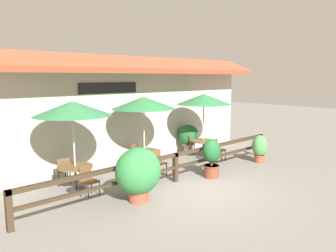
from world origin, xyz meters
name	(u,v)px	position (x,y,z in m)	size (l,w,h in m)	color
ground_plane	(199,189)	(0.00, 0.00, 0.00)	(60.00, 60.00, 0.00)	gray
building_facade	(120,109)	(0.00, 4.10, 2.16)	(14.28, 1.49, 4.23)	#BCB7A8
patio_railing	(175,161)	(0.00, 1.05, 0.70)	(10.40, 0.14, 0.95)	#3D2D1E
patio_umbrella_near	(73,109)	(-2.76, 2.55, 2.48)	(2.29, 2.29, 2.74)	#B7B2A8
dining_table_near	(75,171)	(-2.76, 2.55, 0.60)	(1.05, 1.05, 0.75)	brown
chair_near_streetside	(88,179)	(-2.75, 1.80, 0.50)	(0.46, 0.46, 0.88)	brown
chair_near_wallside	(62,169)	(-2.82, 3.29, 0.50)	(0.45, 0.45, 0.88)	brown
patio_umbrella_middle	(144,103)	(0.09, 2.76, 2.48)	(2.29, 2.29, 2.74)	#B7B2A8
dining_table_middle	(144,154)	(0.09, 2.76, 0.60)	(1.05, 1.05, 0.75)	brown
chair_middle_streetside	(158,161)	(0.05, 1.97, 0.50)	(0.46, 0.46, 0.88)	brown
chair_middle_wallside	(132,153)	(0.14, 3.55, 0.50)	(0.50, 0.50, 0.88)	brown
patio_umbrella_far	(204,99)	(3.13, 2.56, 2.48)	(2.29, 2.29, 2.74)	#B7B2A8
dining_table_far	(203,144)	(3.13, 2.56, 0.60)	(1.05, 1.05, 0.75)	brown
chair_far_streetside	(218,149)	(3.16, 1.80, 0.50)	(0.50, 0.50, 0.88)	brown
chair_far_wallside	(190,144)	(3.10, 3.32, 0.50)	(0.49, 0.49, 0.88)	brown
potted_plant_broad_leaf	(138,172)	(-1.95, 0.51, 0.83)	(1.30, 1.17, 1.51)	#9E4C33
potted_plant_small_flowering	(260,148)	(4.20, 0.51, 0.60)	(0.65, 0.59, 1.10)	#9E4C33
potted_plant_corner_fern	(212,157)	(1.24, 0.55, 0.72)	(0.65, 0.59, 1.31)	brown
potted_plant_tall_tropical	(189,136)	(3.28, 3.55, 0.76)	(0.95, 0.86, 1.29)	#B7AD99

